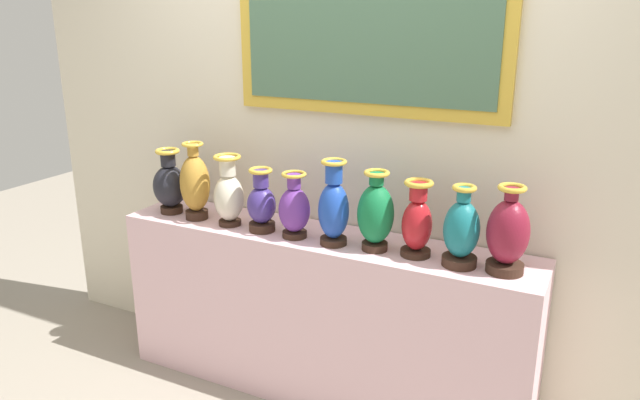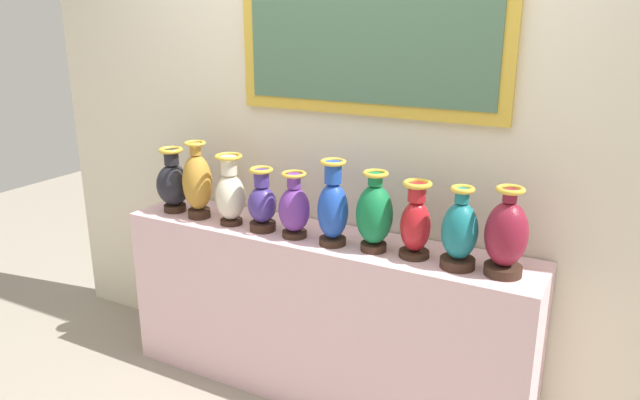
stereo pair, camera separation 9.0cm
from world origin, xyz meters
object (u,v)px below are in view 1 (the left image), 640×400
Objects in this scene: vase_ivory at (229,194)px; vase_violet at (294,209)px; vase_ochre at (195,184)px; vase_indigo at (261,204)px; vase_sapphire at (334,208)px; vase_burgundy at (508,234)px; vase_onyx at (170,184)px; vase_teal at (461,231)px; vase_crimson at (417,222)px; vase_emerald at (376,214)px.

vase_ivory is 1.13× the size of vase_violet.
vase_ochre is 0.42m from vase_indigo.
vase_sapphire is 0.79m from vase_burgundy.
vase_ochre is (0.19, -0.02, 0.03)m from vase_onyx.
vase_sapphire is at bearing -1.58° from vase_onyx.
vase_indigo is 1.00m from vase_teal.
vase_ivory is 1.02× the size of vase_teal.
vase_violet is 0.93× the size of vase_crimson.
vase_ochre is at bearing -179.67° from vase_teal.
vase_teal is (1.00, 0.01, 0.02)m from vase_indigo.
vase_onyx is 0.87× the size of vase_sapphire.
vase_burgundy is (0.59, 0.01, -0.00)m from vase_emerald.
vase_ivory is 0.90× the size of vase_sapphire.
vase_onyx is 1.09× the size of vase_violet.
vase_ochre is 1.60m from vase_burgundy.
vase_onyx is 0.60m from vase_indigo.
vase_indigo is 0.86× the size of vase_emerald.
vase_ivory is 0.98× the size of vase_emerald.
vase_teal is at bearing 0.57° from vase_ivory.
vase_burgundy is at bearing 0.90° from vase_ochre.
vase_sapphire reaches higher than vase_crimson.
vase_emerald is (0.60, 0.02, 0.03)m from vase_indigo.
vase_emerald is at bearing 2.80° from vase_violet.
vase_ochre is 1.00× the size of vase_sapphire.
vase_violet is at bearing -178.87° from vase_teal.
vase_indigo is 0.85× the size of vase_burgundy.
vase_ivory is at bearing -178.80° from vase_burgundy.
vase_sapphire is at bearing -174.01° from vase_crimson.
vase_burgundy reaches higher than vase_violet.
vase_sapphire is 1.13× the size of vase_teal.
vase_ivory is 0.39m from vase_violet.
vase_indigo is at bearing -179.28° from vase_teal.
vase_burgundy is at bearing 1.88° from vase_violet.
vase_violet is (0.60, -0.01, -0.05)m from vase_ochre.
vase_emerald is 1.04× the size of vase_teal.
vase_emerald reaches higher than vase_violet.
vase_teal is at bearing 0.72° from vase_indigo.
vase_burgundy reaches higher than vase_emerald.
vase_onyx is 1.39m from vase_crimson.
vase_burgundy is (0.40, -0.01, 0.01)m from vase_crimson.
vase_ivory is 0.20m from vase_indigo.
vase_crimson is (1.39, 0.01, 0.00)m from vase_onyx.
vase_burgundy is (1.60, 0.03, -0.02)m from vase_ochre.
vase_teal is at bearing 1.62° from vase_sapphire.
vase_sapphire is 1.17× the size of vase_crimson.
vase_onyx is at bearing 176.79° from vase_ivory.
vase_teal is (0.60, 0.02, -0.02)m from vase_sapphire.
vase_sapphire is at bearing -177.54° from vase_burgundy.
vase_ochre is 1.08× the size of vase_burgundy.
vase_teal is (0.40, -0.00, -0.02)m from vase_emerald.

